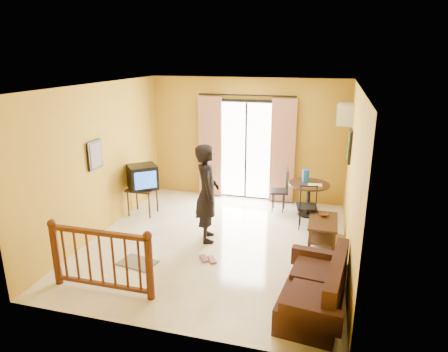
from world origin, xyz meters
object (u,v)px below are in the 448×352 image
(television, at_px, (143,177))
(standing_person, at_px, (207,193))
(dining_table, at_px, (309,190))
(sofa, at_px, (317,291))
(coffee_table, at_px, (323,227))

(television, relative_size, standing_person, 0.42)
(television, height_order, dining_table, television)
(television, bearing_deg, standing_person, -65.58)
(dining_table, distance_m, sofa, 3.35)
(coffee_table, relative_size, sofa, 0.55)
(dining_table, bearing_deg, sofa, -84.12)
(television, distance_m, sofa, 4.49)
(television, bearing_deg, dining_table, -25.61)
(television, height_order, standing_person, standing_person)
(coffee_table, distance_m, sofa, 2.15)
(coffee_table, distance_m, standing_person, 2.20)
(television, xyz_separation_m, dining_table, (3.37, 0.86, -0.28))
(television, height_order, coffee_table, television)
(dining_table, bearing_deg, television, -165.63)
(coffee_table, bearing_deg, sofa, -90.02)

